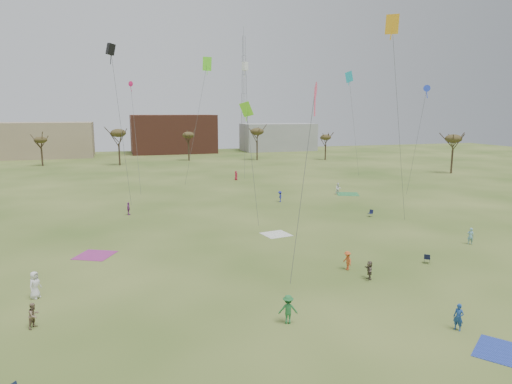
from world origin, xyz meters
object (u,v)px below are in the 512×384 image
object	(u,v)px
flyer_near_center	(288,309)
flyer_near_right	(458,317)
radio_tower	(244,93)
flyer_near_left	(35,285)
camp_chair_center	(427,260)
camp_chair_right	(370,215)

from	to	relation	value
flyer_near_center	flyer_near_right	distance (m)	10.33
radio_tower	flyer_near_left	bearing A→B (deg)	-112.02
flyer_near_right	flyer_near_left	bearing A→B (deg)	-144.06
flyer_near_left	radio_tower	distance (m)	131.11
flyer_near_center	camp_chair_center	distance (m)	17.43
flyer_near_left	camp_chair_right	distance (m)	39.73
flyer_near_right	radio_tower	distance (m)	136.43
radio_tower	flyer_near_right	bearing A→B (deg)	-99.91
flyer_near_center	camp_chair_center	bearing A→B (deg)	-139.72
camp_chair_center	flyer_near_left	bearing A→B (deg)	39.62
camp_chair_right	radio_tower	bearing A→B (deg)	143.08
camp_chair_center	camp_chair_right	distance (m)	18.15
flyer_near_center	camp_chair_right	world-z (taller)	flyer_near_center
flyer_near_left	camp_chair_right	size ratio (longest dim) A/B	2.27
flyer_near_left	flyer_near_right	distance (m)	28.44
camp_chair_center	radio_tower	world-z (taller)	radio_tower
flyer_near_left	camp_chair_right	bearing A→B (deg)	-31.54
flyer_near_right	camp_chair_center	size ratio (longest dim) A/B	1.92
flyer_near_right	camp_chair_right	world-z (taller)	flyer_near_right
flyer_near_right	radio_tower	world-z (taller)	radio_tower
flyer_near_left	radio_tower	xyz separation A→B (m)	(48.67, 120.37, 18.22)
camp_chair_right	flyer_near_center	bearing A→B (deg)	-69.91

